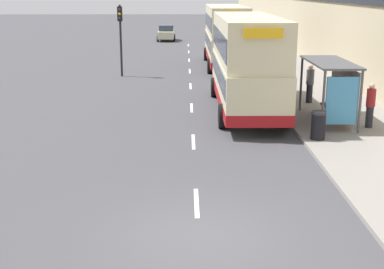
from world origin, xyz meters
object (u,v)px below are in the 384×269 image
Objects in this scene: double_decker_bus_ahead at (226,35)px; pedestrian_at_shelter at (310,83)px; pedestrian_3 at (289,83)px; litter_bin at (318,125)px; bus_shelter at (335,81)px; pedestrian_1 at (370,105)px; pedestrian_2 at (291,80)px; double_decker_bus_near at (246,62)px; traffic_light_far_kerb at (120,28)px; car_0 at (166,33)px.

double_decker_bus_ahead reaches higher than pedestrian_at_shelter.
litter_bin is (-0.20, -6.75, -0.39)m from pedestrian_3.
bus_shelter reaches higher than pedestrian_at_shelter.
pedestrian_2 is (-2.00, 5.86, 0.01)m from pedestrian_1.
traffic_light_far_kerb reaches higher than double_decker_bus_near.
traffic_light_far_kerb reaches higher than pedestrian_2.
double_decker_bus_ahead is 2.33× the size of traffic_light_far_kerb.
pedestrian_at_shelter is at bearing -41.83° from traffic_light_far_kerb.
pedestrian_1 is (9.37, -38.42, 0.22)m from car_0.
pedestrian_at_shelter is at bearing 80.06° from litter_bin.
pedestrian_1 is 0.40× the size of traffic_light_far_kerb.
car_0 is 40.71m from litter_bin.
double_decker_bus_ahead is 5.80× the size of pedestrian_3.
pedestrian_2 is at bearing 72.90° from pedestrian_3.
double_decker_bus_near is at bearing -56.10° from traffic_light_far_kerb.
car_0 is (-4.85, 34.79, -1.46)m from double_decker_bus_near.
bus_shelter is 16.60m from traffic_light_far_kerb.
pedestrian_3 is (-0.94, 0.23, -0.02)m from pedestrian_at_shelter.
bus_shelter is 17.72m from double_decker_bus_ahead.
pedestrian_1 is (4.52, -3.63, -1.24)m from double_decker_bus_near.
pedestrian_3 is 0.40× the size of traffic_light_far_kerb.
pedestrian_at_shelter is 1.04× the size of pedestrian_1.
pedestrian_3 reaches higher than litter_bin.
double_decker_bus_ahead is 8.29m from traffic_light_far_kerb.
double_decker_bus_near is (-3.30, 2.83, 0.41)m from bus_shelter.
pedestrian_3 reaches higher than pedestrian_2.
double_decker_bus_near is 5.62× the size of pedestrian_2.
pedestrian_3 is at bearing 102.06° from car_0.
bus_shelter reaches higher than pedestrian_1.
double_decker_bus_near is 3.64m from pedestrian_at_shelter.
double_decker_bus_near is 14.60m from double_decker_bus_ahead.
bus_shelter is 2.34× the size of pedestrian_2.
double_decker_bus_ahead is 18.79m from pedestrian_1.
car_0 is (-4.98, 20.18, -1.46)m from double_decker_bus_ahead.
car_0 is 0.90× the size of traffic_light_far_kerb.
double_decker_bus_near is 2.25× the size of traffic_light_far_kerb.
double_decker_bus_near is at bearing 111.28° from litter_bin.
car_0 is at bearing 103.51° from pedestrian_at_shelter.
pedestrian_2 is (-0.77, 5.06, -0.82)m from bus_shelter.
pedestrian_1 is at bearing -50.58° from traffic_light_far_kerb.
pedestrian_3 is (-1.02, 4.25, -0.81)m from bus_shelter.
pedestrian_at_shelter is 0.41× the size of traffic_light_far_kerb.
bus_shelter is at bearing -79.68° from double_decker_bus_ahead.
double_decker_bus_ahead is at bearing 100.97° from pedestrian_2.
double_decker_bus_near reaches higher than car_0.
bus_shelter is 0.93× the size of traffic_light_far_kerb.
pedestrian_1 is at bearing -33.17° from bus_shelter.
bus_shelter is 38.50m from car_0.
bus_shelter is 1.04× the size of car_0.
pedestrian_3 is (7.13, -33.36, 0.24)m from car_0.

